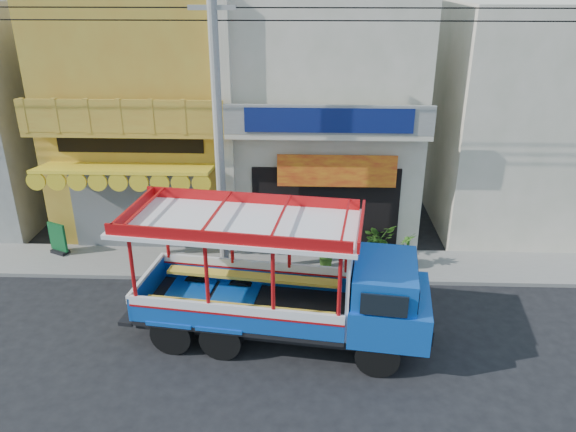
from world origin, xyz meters
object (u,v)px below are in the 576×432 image
object	(u,v)px
utility_pole	(223,111)
potted_plant_b	(325,251)
songthaew_truck	(300,283)
potted_plant_a	(378,240)
green_sign	(58,241)
potted_plant_c	(408,250)

from	to	relation	value
utility_pole	potted_plant_b	bearing A→B (deg)	9.62
songthaew_truck	potted_plant_a	xyz separation A→B (m)	(2.41, 4.43, -0.96)
potted_plant_a	potted_plant_b	size ratio (longest dim) A/B	1.01
potted_plant_b	green_sign	bearing A→B (deg)	38.98
green_sign	potted_plant_b	xyz separation A→B (m)	(8.45, -0.60, 0.11)
utility_pole	green_sign	size ratio (longest dim) A/B	27.11
potted_plant_a	potted_plant_c	distance (m)	1.06
songthaew_truck	green_sign	bearing A→B (deg)	151.54
utility_pole	potted_plant_a	size ratio (longest dim) A/B	25.36
utility_pole	potted_plant_c	size ratio (longest dim) A/B	25.75
potted_plant_b	potted_plant_a	bearing A→B (deg)	-111.07
songthaew_truck	potted_plant_b	distance (m)	3.79
songthaew_truck	potted_plant_b	xyz separation A→B (m)	(0.70, 3.60, -0.97)
songthaew_truck	potted_plant_c	world-z (taller)	songthaew_truck
songthaew_truck	potted_plant_a	distance (m)	5.13
songthaew_truck	potted_plant_c	bearing A→B (deg)	49.36
green_sign	potted_plant_c	size ratio (longest dim) A/B	0.95
green_sign	potted_plant_c	bearing A→B (deg)	-2.41
potted_plant_b	potted_plant_c	distance (m)	2.52
utility_pole	songthaew_truck	xyz separation A→B (m)	(2.13, -3.12, -3.40)
potted_plant_a	green_sign	bearing A→B (deg)	151.69
utility_pole	potted_plant_a	xyz separation A→B (m)	(4.53, 1.31, -4.36)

